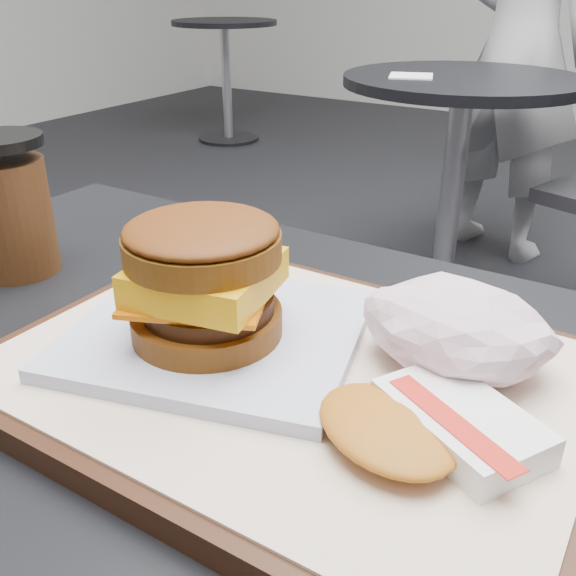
# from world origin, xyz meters

# --- Properties ---
(serving_tray) EXTENTS (0.38, 0.28, 0.02)m
(serving_tray) POSITION_xyz_m (0.06, 0.05, 0.78)
(serving_tray) COLOR black
(serving_tray) RESTS_ON customer_table
(breakfast_sandwich) EXTENTS (0.23, 0.21, 0.09)m
(breakfast_sandwich) POSITION_xyz_m (0.00, 0.04, 0.83)
(breakfast_sandwich) COLOR white
(breakfast_sandwich) RESTS_ON serving_tray
(hash_brown) EXTENTS (0.13, 0.12, 0.02)m
(hash_brown) POSITION_xyz_m (0.16, 0.02, 0.80)
(hash_brown) COLOR white
(hash_brown) RESTS_ON serving_tray
(crumpled_wrapper) EXTENTS (0.12, 0.09, 0.05)m
(crumpled_wrapper) POSITION_xyz_m (0.15, 0.10, 0.82)
(crumpled_wrapper) COLOR white
(crumpled_wrapper) RESTS_ON serving_tray
(coffee_cup) EXTENTS (0.08, 0.08, 0.12)m
(coffee_cup) POSITION_xyz_m (-0.25, 0.07, 0.83)
(coffee_cup) COLOR #442410
(coffee_cup) RESTS_ON customer_table
(neighbor_table) EXTENTS (0.70, 0.70, 0.75)m
(neighbor_table) POSITION_xyz_m (-0.35, 1.65, 0.55)
(neighbor_table) COLOR black
(neighbor_table) RESTS_ON ground
(napkin) EXTENTS (0.15, 0.15, 0.00)m
(napkin) POSITION_xyz_m (-0.47, 1.55, 0.75)
(napkin) COLOR white
(napkin) RESTS_ON neighbor_table
(patron) EXTENTS (0.64, 0.51, 1.53)m
(patron) POSITION_xyz_m (-0.36, 2.28, 0.76)
(patron) COLOR silver
(patron) RESTS_ON ground
(bg_table_mid) EXTENTS (0.66, 0.66, 0.75)m
(bg_table_mid) POSITION_xyz_m (-2.40, 3.20, 0.56)
(bg_table_mid) COLOR black
(bg_table_mid) RESTS_ON ground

